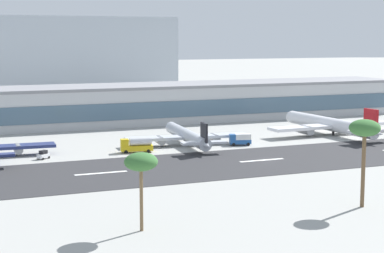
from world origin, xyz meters
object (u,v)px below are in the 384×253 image
Objects in this scene: airliner_red_tail_gate_2 at (333,125)px; service_box_truck_0 at (240,139)px; palm_tree_0 at (365,131)px; service_fuel_truck_2 at (137,145)px; palm_tree_1 at (141,163)px; terminal_building at (127,104)px; distant_hotel_block at (39,58)px; service_baggage_tug_1 at (43,155)px; airliner_black_tail_gate_1 at (188,136)px.

service_box_truck_0 is at bearing 97.45° from airliner_red_tail_gate_2.
palm_tree_0 reaches higher than service_box_truck_0.
service_fuel_truck_2 is 71.58m from palm_tree_1.
terminal_building is 13.56× the size of palm_tree_0.
palm_tree_1 is (-20.53, -68.00, 8.80)m from service_fuel_truck_2.
distant_hotel_block is 37.99× the size of service_baggage_tug_1.
airliner_red_tail_gate_2 is 5.38× the size of service_fuel_truck_2.
palm_tree_1 is at bearing 53.75° from service_baggage_tug_1.
airliner_red_tail_gate_2 is 3.80× the size of palm_tree_1.
terminal_building is at bearing -163.15° from service_baggage_tug_1.
airliner_black_tail_gate_1 is at bearing -4.49° from service_box_truck_0.
airliner_black_tail_gate_1 is 14.68m from service_box_truck_0.
service_baggage_tug_1 is at bearing 102.68° from airliner_black_tail_gate_1.
palm_tree_0 reaches higher than terminal_building.
palm_tree_1 is at bearing 178.54° from palm_tree_0.
distant_hotel_block reaches higher than airliner_black_tail_gate_1.
service_baggage_tug_1 is at bearing 11.18° from service_fuel_truck_2.
terminal_building is 131.95m from palm_tree_1.
service_box_truck_0 is (29.44, -160.99, -18.37)m from distant_hotel_block.
airliner_black_tail_gate_1 is 11.37× the size of service_baggage_tug_1.
palm_tree_0 is (3.86, -73.98, 11.18)m from airliner_black_tail_gate_1.
service_baggage_tug_1 is (-41.24, -5.18, -1.59)m from airliner_black_tail_gate_1.
terminal_building reaches higher than service_fuel_truck_2.
distant_hotel_block is 230.12m from palm_tree_1.
airliner_black_tail_gate_1 is 82.33m from palm_tree_1.
distant_hotel_block is 2.78× the size of airliner_red_tail_gate_2.
airliner_red_tail_gate_2 reaches higher than service_fuel_truck_2.
airliner_black_tail_gate_1 is at bearing 88.77° from airliner_red_tail_gate_2.
distant_hotel_block is at bearing -79.78° from service_fuel_truck_2.
distant_hotel_block is 157.73m from airliner_black_tail_gate_1.
service_box_truck_0 is 1.84× the size of service_baggage_tug_1.
terminal_building is at bearing 41.21° from airliner_red_tail_gate_2.
distant_hotel_block is 168.41m from airliner_red_tail_gate_2.
palm_tree_1 is at bearing -105.57° from terminal_building.
service_fuel_truck_2 is 0.71× the size of palm_tree_1.
terminal_building is 33.48× the size of service_box_truck_0.
distant_hotel_block reaches higher than palm_tree_0.
service_fuel_truck_2 is (-30.54, 0.09, 0.24)m from service_box_truck_0.
service_box_truck_0 is at bearing 81.82° from palm_tree_0.
distant_hotel_block is (-13.78, 101.86, 13.38)m from terminal_building.
service_fuel_truck_2 is at bearing 73.20° from palm_tree_1.
service_fuel_truck_2 reaches higher than service_baggage_tug_1.
airliner_red_tail_gate_2 is (49.25, 1.51, 0.52)m from airliner_black_tail_gate_1.
palm_tree_1 reaches higher than service_box_truck_0.
service_baggage_tug_1 is at bearing -123.57° from terminal_building.
service_box_truck_0 is (15.66, -59.13, -4.99)m from terminal_building.
terminal_building reaches higher than service_box_truck_0.
service_fuel_truck_2 is at bearing 111.93° from airliner_black_tail_gate_1.
service_fuel_truck_2 is at bearing 92.59° from airliner_red_tail_gate_2.
terminal_building is 71.39m from service_baggage_tug_1.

